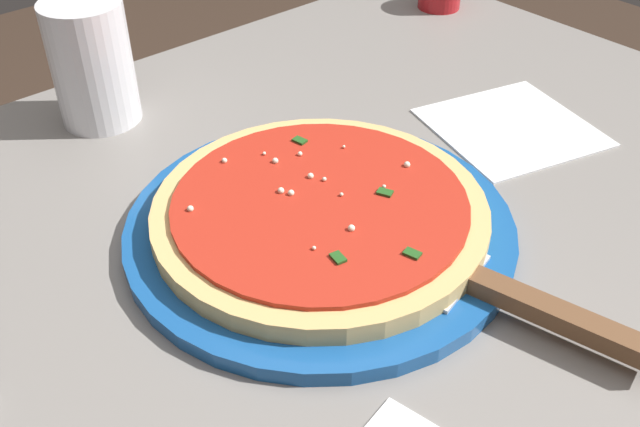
{
  "coord_description": "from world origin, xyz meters",
  "views": [
    {
      "loc": [
        -0.3,
        -0.37,
        1.11
      ],
      "look_at": [
        -0.01,
        -0.03,
        0.77
      ],
      "focal_mm": 40.37,
      "sensor_mm": 36.0,
      "label": 1
    }
  ],
  "objects_px": {
    "pizza": "(320,211)",
    "cup_tall_drink": "(92,63)",
    "pizza_server": "(503,294)",
    "napkin_folded_right": "(511,127)",
    "serving_plate": "(320,227)"
  },
  "relations": [
    {
      "from": "pizza",
      "to": "serving_plate",
      "type": "bearing_deg",
      "value": -139.14
    },
    {
      "from": "serving_plate",
      "to": "napkin_folded_right",
      "type": "height_order",
      "value": "serving_plate"
    },
    {
      "from": "cup_tall_drink",
      "to": "napkin_folded_right",
      "type": "bearing_deg",
      "value": -43.92
    },
    {
      "from": "cup_tall_drink",
      "to": "napkin_folded_right",
      "type": "xyz_separation_m",
      "value": [
        0.29,
        -0.28,
        -0.06
      ]
    },
    {
      "from": "serving_plate",
      "to": "pizza_server",
      "type": "distance_m",
      "value": 0.16
    },
    {
      "from": "cup_tall_drink",
      "to": "napkin_folded_right",
      "type": "relative_size",
      "value": 0.83
    },
    {
      "from": "pizza",
      "to": "cup_tall_drink",
      "type": "height_order",
      "value": "cup_tall_drink"
    },
    {
      "from": "pizza_server",
      "to": "cup_tall_drink",
      "type": "xyz_separation_m",
      "value": [
        -0.08,
        0.43,
        0.04
      ]
    },
    {
      "from": "cup_tall_drink",
      "to": "napkin_folded_right",
      "type": "height_order",
      "value": "cup_tall_drink"
    },
    {
      "from": "pizza_server",
      "to": "napkin_folded_right",
      "type": "bearing_deg",
      "value": 35.11
    },
    {
      "from": "pizza",
      "to": "cup_tall_drink",
      "type": "distance_m",
      "value": 0.29
    },
    {
      "from": "pizza_server",
      "to": "cup_tall_drink",
      "type": "height_order",
      "value": "cup_tall_drink"
    },
    {
      "from": "pizza",
      "to": "pizza_server",
      "type": "relative_size",
      "value": 1.18
    },
    {
      "from": "pizza",
      "to": "pizza_server",
      "type": "xyz_separation_m",
      "value": [
        0.04,
        -0.15,
        -0.0
      ]
    },
    {
      "from": "pizza",
      "to": "cup_tall_drink",
      "type": "bearing_deg",
      "value": 98.94
    }
  ]
}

